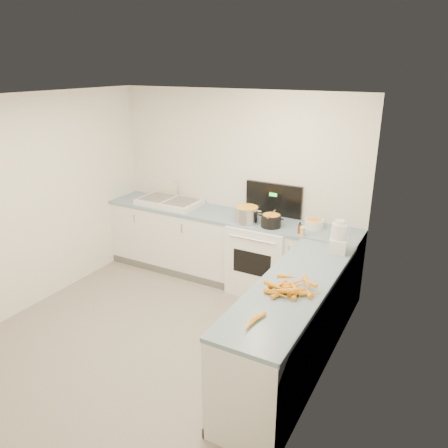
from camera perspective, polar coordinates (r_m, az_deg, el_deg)
The scene contains 19 objects.
floor at distance 4.87m, azimuth -9.70°, elevation -15.11°, with size 3.50×4.00×0.00m, color gray, non-canonical shape.
ceiling at distance 4.00m, azimuth -11.87°, elevation 15.63°, with size 3.50×4.00×0.00m, color silver, non-canonical shape.
wall_back at distance 5.87m, azimuth 1.66°, elevation 4.99°, with size 3.50×2.50×0.00m, color silver, non-canonical shape.
wall_left at distance 5.51m, azimuth -25.00°, elevation 2.03°, with size 4.00×2.50×0.00m, color silver, non-canonical shape.
wall_right at distance 3.51m, azimuth 12.29°, elevation -6.33°, with size 4.00×2.50×0.00m, color silver, non-canonical shape.
counter_back at distance 5.88m, azimuth 0.25°, elevation -3.04°, with size 3.50×0.62×0.94m.
counter_right at distance 4.22m, azimuth 8.74°, elevation -13.38°, with size 0.62×2.20×0.94m.
stove at distance 5.64m, azimuth 5.10°, elevation -4.11°, with size 0.76×0.65×1.36m.
sink at distance 6.15m, azimuth -7.14°, elevation 2.93°, with size 0.86×0.52×0.31m.
steel_pot at distance 5.39m, azimuth 3.01°, elevation 1.12°, with size 0.30×0.30×0.22m, color silver.
black_pot at distance 5.28m, azimuth 6.16°, elevation 0.31°, with size 0.24×0.24×0.17m, color black.
wooden_spoon at distance 5.25m, azimuth 6.20°, elevation 1.29°, with size 0.01×0.01×0.33m, color #AD7A47.
mixing_bowl at distance 5.32m, azimuth 11.66°, elevation 0.02°, with size 0.22×0.22×0.10m, color white.
extract_bottle at distance 5.12m, azimuth 9.85°, elevation -0.62°, with size 0.04×0.04×0.11m, color #593319.
spice_jar at distance 5.06m, azimuth 10.20°, elevation -1.03°, with size 0.05×0.05×0.09m, color #E5B266.
food_processor at distance 4.67m, azimuth 14.71°, elevation -1.84°, with size 0.21×0.24×0.35m.
carrot_pile at distance 3.83m, azimuth 8.65°, elevation -8.27°, with size 0.48×0.47×0.09m.
peeled_carrots at distance 3.39m, azimuth 3.86°, elevation -12.58°, with size 0.08×0.30×0.04m.
peelings at distance 6.30m, azimuth -8.97°, elevation 3.59°, with size 0.20×0.26×0.01m.
Camera 1 is at (2.57, -3.05, 2.79)m, focal length 35.00 mm.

